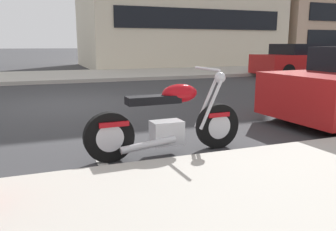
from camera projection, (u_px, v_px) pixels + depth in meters
name	position (u px, v px, depth m)	size (l,w,h in m)	color
ground_plane	(69.00, 105.00, 8.15)	(260.00, 260.00, 0.00)	#333335
sidewalk_far_curb	(282.00, 69.00, 18.95)	(120.00, 5.00, 0.14)	#ADA89E
parking_stall_stripe	(99.00, 157.00, 4.35)	(0.12, 2.20, 0.01)	silver
parked_motorcycle	(169.00, 122.00, 4.41)	(2.12, 0.62, 1.10)	black
car_opposite_curb	(301.00, 61.00, 15.30)	(4.27, 1.96, 1.43)	#AD1919
townhouse_near_left	(302.00, 12.00, 28.28)	(10.51, 11.47, 8.07)	tan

